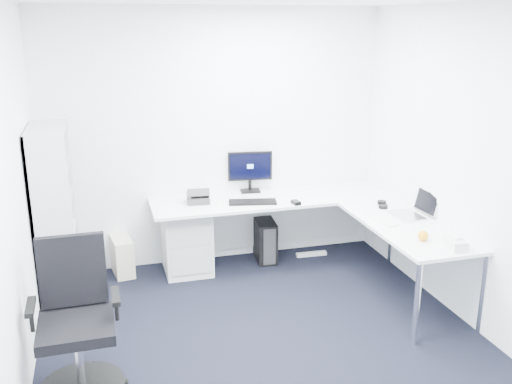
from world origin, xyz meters
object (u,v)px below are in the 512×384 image
object	(u,v)px
bookshelf	(55,218)
task_chair	(76,323)
l_desk	(284,243)
laptop	(408,204)
monitor	(250,171)

from	to	relation	value
bookshelf	task_chair	distance (m)	1.53
task_chair	bookshelf	bearing A→B (deg)	96.44
l_desk	laptop	world-z (taller)	laptop
bookshelf	laptop	size ratio (longest dim) A/B	4.74
l_desk	bookshelf	world-z (taller)	bookshelf
l_desk	monitor	bearing A→B (deg)	107.11
l_desk	bookshelf	distance (m)	2.22
l_desk	monitor	world-z (taller)	monitor
l_desk	monitor	size ratio (longest dim) A/B	5.42
l_desk	laptop	bearing A→B (deg)	-29.36
bookshelf	task_chair	bearing A→B (deg)	-83.04
task_chair	laptop	xyz separation A→B (m)	(3.02, 0.87, 0.33)
bookshelf	l_desk	bearing A→B (deg)	-1.32
laptop	bookshelf	bearing A→B (deg)	165.94
l_desk	task_chair	bearing A→B (deg)	-144.07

